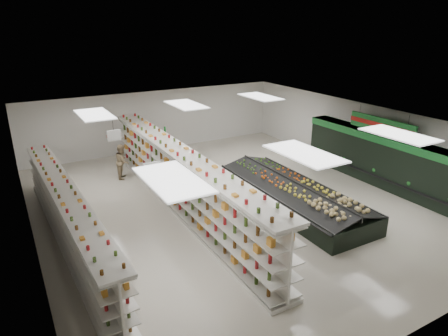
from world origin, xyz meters
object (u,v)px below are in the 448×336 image
gondola_center (180,182)px  produce_island (292,194)px  gondola_left (68,219)px  soda_endcap (156,144)px  shopper_background (123,161)px  shopper_main (247,212)px

gondola_center → produce_island: 4.28m
gondola_center → gondola_left: bearing=-170.6°
gondola_left → produce_island: bearing=-11.3°
produce_island → soda_endcap: soda_endcap is taller
produce_island → gondola_center: bearing=153.3°
shopper_background → soda_endcap: bearing=-23.3°
shopper_main → produce_island: bearing=-173.5°
gondola_center → shopper_main: bearing=-70.6°
gondola_left → produce_island: size_ratio=1.53×
produce_island → shopper_background: bearing=128.8°
soda_endcap → shopper_background: bearing=-139.2°
gondola_left → shopper_background: 5.64m
gondola_center → soda_endcap: (1.29, 6.06, -0.33)m
gondola_left → produce_island: 8.00m
soda_endcap → shopper_main: size_ratio=0.87×
gondola_left → gondola_center: gondola_center is taller
gondola_left → gondola_center: bearing=6.7°
produce_island → shopper_background: 7.67m
shopper_background → shopper_main: bearing=-138.0°
gondola_left → shopper_main: 5.64m
shopper_main → gondola_left: bearing=-39.5°
produce_island → shopper_main: (-2.76, -1.08, 0.37)m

